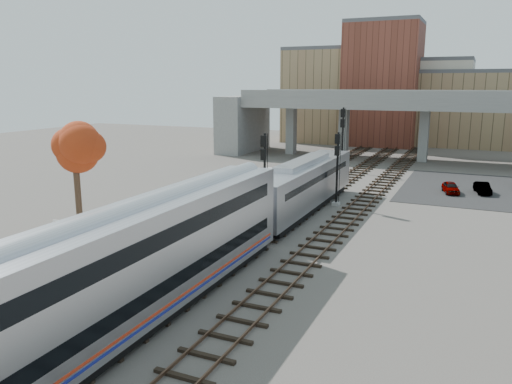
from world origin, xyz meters
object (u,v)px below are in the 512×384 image
Objects in this scene: signal_mast_near at (264,178)px; signal_mast_mid at (337,171)px; locomotive at (303,184)px; tree at (75,151)px; car_a at (451,187)px; car_b at (483,188)px; coach at (126,270)px; signal_mast_far at (342,139)px.

signal_mast_mid is at bearing 56.59° from signal_mast_near.
locomotive is 2.44× the size of tree.
car_a reaches higher than car_b.
signal_mast_near reaches higher than car_b.
car_b is (13.58, 36.00, -2.22)m from coach.
locomotive is 3.00× the size of signal_mast_mid.
tree is (-10.50, -8.84, 2.58)m from signal_mast_near.
coach is 7.75× the size of car_b.
car_a is at bearing 46.80° from signal_mast_mid.
coach reaches higher than car_a.
locomotive is at bearing 43.65° from tree.
signal_mast_mid is (2.00, 25.64, 0.22)m from coach.
coach is 19.55m from signal_mast_near.
tree is at bearing -139.90° from signal_mast_near.
coach is 36.67m from car_a.
tree reaches higher than locomotive.
signal_mast_near reaches higher than car_a.
coach is 25.72m from signal_mast_mid.
locomotive is 19.15m from car_b.
car_b is at bearing 69.33° from coach.
car_b is (2.81, 1.02, -0.01)m from car_a.
coach is 43.16m from signal_mast_far.
tree is (-12.60, 10.58, 3.00)m from coach.
tree is (-14.60, -15.06, 2.79)m from signal_mast_mid.
tree reaches higher than signal_mast_far.
car_a is (12.88, 15.56, -2.64)m from signal_mast_near.
coach is 38.55m from car_b.
car_b is at bearing 44.61° from locomotive.
car_b is (13.58, 13.40, -1.71)m from locomotive.
car_a is (10.78, 34.99, -2.21)m from coach.
coach is at bearing -94.46° from signal_mast_mid.
signal_mast_mid is at bearing -150.48° from car_b.
signal_mast_mid is at bearing 56.63° from locomotive.
car_a is (8.78, 9.34, -2.43)m from signal_mast_mid.
coach reaches higher than locomotive.
tree is (-12.60, -12.02, 3.52)m from locomotive.
car_a is (23.38, 24.40, -5.22)m from tree.
signal_mast_near is at bearing 40.10° from tree.
signal_mast_mid is (4.10, 6.21, -0.20)m from signal_mast_near.
signal_mast_mid is 13.05m from car_a.
signal_mast_near is at bearing -144.35° from car_a.
car_b is at bearing 44.15° from tree.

